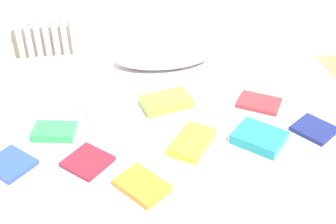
% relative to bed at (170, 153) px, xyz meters
% --- Properties ---
extents(ground_plane, '(8.00, 8.00, 0.00)m').
position_rel_bed_xyz_m(ground_plane, '(0.00, 0.00, -0.25)').
color(ground_plane, '#93704C').
extents(bed, '(2.00, 1.50, 0.50)m').
position_rel_bed_xyz_m(bed, '(0.00, 0.00, 0.00)').
color(bed, brown).
rests_on(bed, ground).
extents(radiator, '(0.42, 0.04, 0.45)m').
position_rel_bed_xyz_m(radiator, '(-0.68, 1.20, 0.09)').
color(radiator, white).
rests_on(radiator, ground).
extents(pillow, '(0.58, 0.29, 0.11)m').
position_rel_bed_xyz_m(pillow, '(0.06, 0.52, 0.31)').
color(pillow, white).
rests_on(pillow, bed).
extents(textbook_maroon, '(0.25, 0.25, 0.02)m').
position_rel_bed_xyz_m(textbook_maroon, '(-0.42, -0.30, 0.26)').
color(textbook_maroon, maroon).
rests_on(textbook_maroon, bed).
extents(textbook_yellow, '(0.26, 0.28, 0.04)m').
position_rel_bed_xyz_m(textbook_yellow, '(0.06, -0.26, 0.27)').
color(textbook_yellow, yellow).
rests_on(textbook_yellow, bed).
extents(textbook_green, '(0.22, 0.17, 0.04)m').
position_rel_bed_xyz_m(textbook_green, '(-0.56, -0.07, 0.27)').
color(textbook_green, green).
rests_on(textbook_green, bed).
extents(textbook_lime, '(0.27, 0.20, 0.05)m').
position_rel_bed_xyz_m(textbook_lime, '(-0.01, 0.08, 0.28)').
color(textbook_lime, '#8CC638').
rests_on(textbook_lime, bed).
extents(textbook_blue, '(0.25, 0.25, 0.02)m').
position_rel_bed_xyz_m(textbook_blue, '(-0.75, -0.26, 0.26)').
color(textbook_blue, '#2847B7').
rests_on(textbook_blue, bed).
extents(textbook_teal, '(0.28, 0.28, 0.05)m').
position_rel_bed_xyz_m(textbook_teal, '(0.37, -0.28, 0.28)').
color(textbook_teal, teal).
rests_on(textbook_teal, bed).
extents(textbook_red, '(0.26, 0.24, 0.02)m').
position_rel_bed_xyz_m(textbook_red, '(0.47, 0.01, 0.26)').
color(textbook_red, red).
rests_on(textbook_red, bed).
extents(textbook_white, '(0.25, 0.23, 0.04)m').
position_rel_bed_xyz_m(textbook_white, '(-0.33, 0.11, 0.27)').
color(textbook_white, white).
rests_on(textbook_white, bed).
extents(textbook_navy, '(0.24, 0.24, 0.02)m').
position_rel_bed_xyz_m(textbook_navy, '(0.66, -0.25, 0.26)').
color(textbook_navy, navy).
rests_on(textbook_navy, bed).
extents(textbook_orange, '(0.24, 0.25, 0.03)m').
position_rel_bed_xyz_m(textbook_orange, '(-0.20, -0.49, 0.27)').
color(textbook_orange, orange).
rests_on(textbook_orange, bed).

